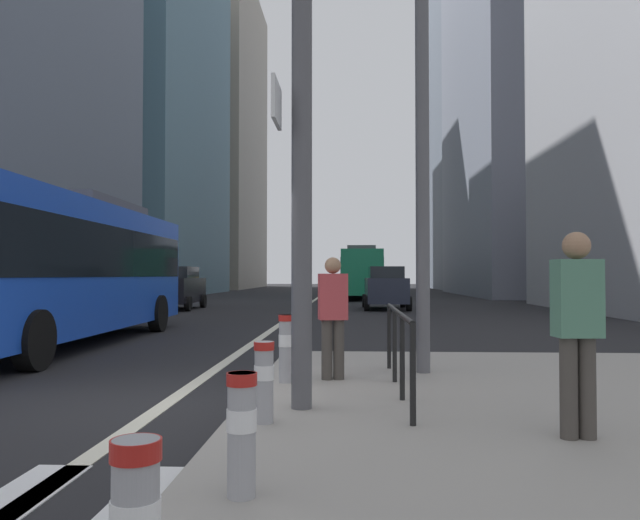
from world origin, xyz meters
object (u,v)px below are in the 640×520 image
car_receding_far (386,288)px  pedestrian_waiting (577,323)px  traffic_signal_gantry (107,39)px  car_oncoming_mid (176,288)px  bollard_back (286,345)px  city_bus_blue_oncoming (59,262)px  pedestrian_walking (333,312)px  street_lamp_post (422,21)px  car_receding_near (359,280)px  bollard_left (242,427)px  city_bus_red_receding (360,271)px  bollard_right (264,377)px  city_bus_red_distant (367,272)px

car_receding_far → pedestrian_waiting: 22.59m
traffic_signal_gantry → car_oncoming_mid: bearing=104.1°
bollard_back → pedestrian_waiting: pedestrian_waiting is taller
city_bus_blue_oncoming → pedestrian_walking: (6.17, -4.88, -0.77)m
street_lamp_post → pedestrian_waiting: (0.90, -3.53, -4.14)m
city_bus_blue_oncoming → car_receding_near: bearing=82.2°
car_receding_far → bollard_left: bearing=-95.5°
bollard_left → traffic_signal_gantry: bearing=127.0°
city_bus_red_receding → pedestrian_waiting: size_ratio=6.60×
car_receding_far → bollard_right: (-2.44, -22.16, -0.41)m
bollard_right → city_bus_red_receding: bearing=87.6°
pedestrian_waiting → bollard_left: bearing=-150.3°
city_bus_red_distant → bollard_left: bearing=-92.4°
car_receding_near → pedestrian_walking: bearing=-91.1°
city_bus_red_receding → bollard_right: city_bus_red_receding is taller
city_bus_red_receding → bollard_left: city_bus_red_receding is taller
city_bus_blue_oncoming → street_lamp_post: size_ratio=1.36×
bollard_right → street_lamp_post: bearing=58.9°
car_oncoming_mid → pedestrian_walking: 20.59m
car_oncoming_mid → car_receding_far: same height
street_lamp_post → bollard_left: size_ratio=10.19×
car_oncoming_mid → pedestrian_walking: bearing=-68.2°
bollard_right → pedestrian_walking: (0.59, 2.45, 0.48)m
car_receding_far → pedestrian_walking: 19.80m
bollard_right → bollard_left: bearing=-86.1°
city_bus_red_receding → city_bus_red_distant: size_ratio=1.07×
city_bus_red_receding → bollard_back: (-1.54, -33.37, -1.20)m
city_bus_red_distant → street_lamp_post: 48.84m
car_receding_near → traffic_signal_gantry: size_ratio=0.71×
traffic_signal_gantry → pedestrian_waiting: size_ratio=3.56×
city_bus_blue_oncoming → street_lamp_post: 9.24m
traffic_signal_gantry → pedestrian_waiting: traffic_signal_gantry is taller
city_bus_red_receding → street_lamp_post: 32.64m
street_lamp_post → bollard_back: size_ratio=9.06×
car_receding_near → street_lamp_post: bearing=-89.9°
car_receding_far → bollard_right: car_receding_far is taller
city_bus_blue_oncoming → street_lamp_post: bearing=-29.5°
car_oncoming_mid → street_lamp_post: (8.94, -18.46, 4.29)m
car_receding_far → bollard_back: size_ratio=4.81×
pedestrian_walking → traffic_signal_gantry: bearing=-143.2°
car_oncoming_mid → car_receding_far: size_ratio=1.04×
bollard_left → car_receding_far: bearing=84.5°
car_oncoming_mid → bollard_left: (7.19, -23.50, -0.40)m
city_bus_red_receding → car_oncoming_mid: bearing=-121.5°
city_bus_red_distant → car_receding_far: (0.05, -29.67, -0.85)m
bollard_left → bollard_right: bearing=93.9°
car_receding_near → bollard_back: bearing=-91.7°
car_receding_near → bollard_left: 62.99m
car_receding_near → bollard_left: size_ratio=5.74×
car_receding_near → city_bus_red_distant: bearing=-86.0°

